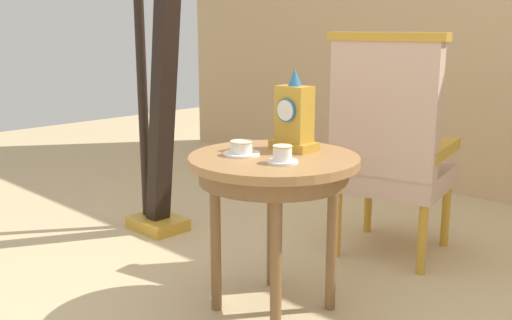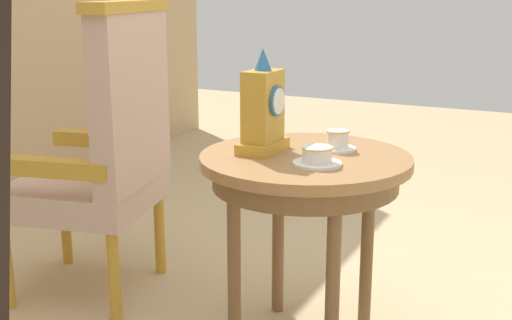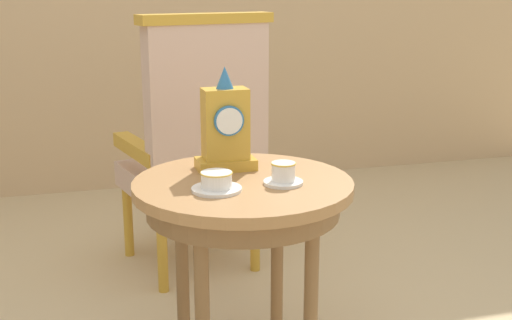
{
  "view_description": "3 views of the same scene",
  "coord_description": "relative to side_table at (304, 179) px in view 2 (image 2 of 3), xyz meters",
  "views": [
    {
      "loc": [
        1.65,
        -1.68,
        1.17
      ],
      "look_at": [
        0.02,
        -0.03,
        0.64
      ],
      "focal_mm": 41.44,
      "sensor_mm": 36.0,
      "label": 1
    },
    {
      "loc": [
        -1.84,
        -0.79,
        1.18
      ],
      "look_at": [
        0.01,
        0.14,
        0.65
      ],
      "focal_mm": 46.81,
      "sensor_mm": 36.0,
      "label": 2
    },
    {
      "loc": [
        -0.42,
        -1.89,
        1.25
      ],
      "look_at": [
        0.14,
        0.04,
        0.71
      ],
      "focal_mm": 46.39,
      "sensor_mm": 36.0,
      "label": 3
    }
  ],
  "objects": [
    {
      "name": "side_table",
      "position": [
        0.0,
        0.0,
        0.0
      ],
      "size": [
        0.68,
        0.68,
        0.66
      ],
      "color": "#9E7042",
      "rests_on": "ground"
    },
    {
      "name": "teacup_left",
      "position": [
        -0.1,
        -0.08,
        0.11
      ],
      "size": [
        0.15,
        0.15,
        0.06
      ],
      "color": "white",
      "rests_on": "side_table"
    },
    {
      "name": "teacup_right",
      "position": [
        0.11,
        -0.07,
        0.11
      ],
      "size": [
        0.12,
        0.12,
        0.07
      ],
      "color": "white",
      "rests_on": "side_table"
    },
    {
      "name": "mantel_clock",
      "position": [
        -0.02,
        0.14,
        0.22
      ],
      "size": [
        0.19,
        0.11,
        0.34
      ],
      "color": "gold",
      "rests_on": "side_table"
    },
    {
      "name": "armchair",
      "position": [
        0.02,
        0.83,
        0.01
      ],
      "size": [
        0.65,
        0.64,
        1.14
      ],
      "color": "#CCA893",
      "rests_on": "ground"
    }
  ]
}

